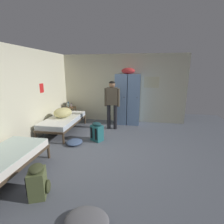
{
  "coord_description": "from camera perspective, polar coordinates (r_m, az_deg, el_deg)",
  "views": [
    {
      "loc": [
        0.69,
        -3.79,
        1.99
      ],
      "look_at": [
        0.0,
        0.26,
        0.95
      ],
      "focal_mm": 26.62,
      "sensor_mm": 36.0,
      "label": 1
    }
  ],
  "objects": [
    {
      "name": "ground_plane",
      "position": [
        4.33,
        -0.59,
        -13.13
      ],
      "size": [
        8.33,
        8.33,
        0.0
      ],
      "primitive_type": "plane",
      "color": "#565B66"
    },
    {
      "name": "room_backdrop",
      "position": [
        5.44,
        -11.08,
        6.54
      ],
      "size": [
        4.75,
        5.26,
        2.58
      ],
      "color": "beige",
      "rests_on": "ground_plane"
    },
    {
      "name": "locker_bank",
      "position": [
        6.21,
        5.36,
        4.69
      ],
      "size": [
        0.9,
        0.55,
        2.07
      ],
      "color": "#7A9ECC",
      "rests_on": "ground_plane"
    },
    {
      "name": "shelf_unit",
      "position": [
        6.81,
        -14.06,
        -0.2
      ],
      "size": [
        0.38,
        0.3,
        0.57
      ],
      "color": "brown",
      "rests_on": "ground_plane"
    },
    {
      "name": "bed_left_rear",
      "position": [
        5.69,
        -16.35,
        -2.8
      ],
      "size": [
        0.9,
        1.9,
        0.49
      ],
      "color": "#473828",
      "rests_on": "ground_plane"
    },
    {
      "name": "bedding_heap",
      "position": [
        5.66,
        -16.53,
        -0.16
      ],
      "size": [
        0.56,
        0.65,
        0.31
      ],
      "color": "#D1C67F",
      "rests_on": "bed_left_rear"
    },
    {
      "name": "person_traveler",
      "position": [
        5.59,
        0.01,
        3.9
      ],
      "size": [
        0.52,
        0.22,
        1.64
      ],
      "color": "black",
      "rests_on": "ground_plane"
    },
    {
      "name": "water_bottle",
      "position": [
        6.79,
        -14.77,
        2.42
      ],
      "size": [
        0.07,
        0.07,
        0.2
      ],
      "color": "#B2DBEA",
      "rests_on": "shelf_unit"
    },
    {
      "name": "lotion_bottle",
      "position": [
        6.68,
        -13.8,
        2.2
      ],
      "size": [
        0.05,
        0.05,
        0.17
      ],
      "color": "beige",
      "rests_on": "shelf_unit"
    },
    {
      "name": "backpack_teal",
      "position": [
        4.83,
        -5.12,
        -6.82
      ],
      "size": [
        0.4,
        0.41,
        0.55
      ],
      "color": "#23666B",
      "rests_on": "ground_plane"
    },
    {
      "name": "backpack_olive",
      "position": [
        3.11,
        -24.03,
        -21.0
      ],
      "size": [
        0.4,
        0.39,
        0.55
      ],
      "color": "#566038",
      "rests_on": "ground_plane"
    },
    {
      "name": "clothes_pile_grey",
      "position": [
        2.63,
        -8.67,
        -33.01
      ],
      "size": [
        0.6,
        0.49,
        0.14
      ],
      "color": "slate",
      "rests_on": "ground_plane"
    },
    {
      "name": "clothes_pile_denim",
      "position": [
        4.78,
        -12.76,
        -10.01
      ],
      "size": [
        0.43,
        0.48,
        0.12
      ],
      "color": "#42567A",
      "rests_on": "ground_plane"
    }
  ]
}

